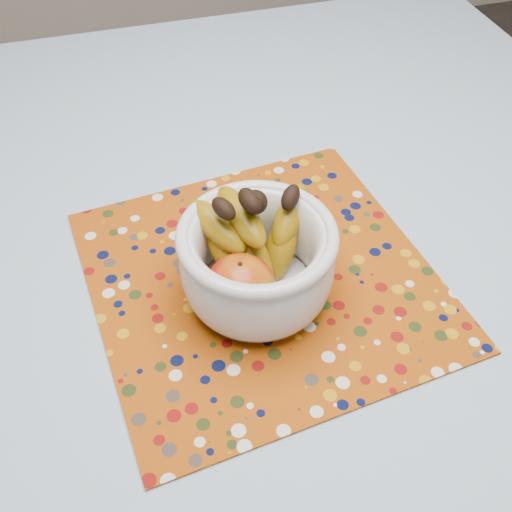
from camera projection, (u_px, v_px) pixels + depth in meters
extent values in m
plane|color=#2D2826|center=(262.00, 449.00, 1.43)|extent=(4.00, 4.00, 0.00)
cube|color=brown|center=(266.00, 232.00, 0.90)|extent=(1.20, 1.20, 0.04)
cylinder|color=brown|center=(394.00, 161.00, 1.63)|extent=(0.06, 0.06, 0.71)
cylinder|color=brown|center=(508.00, 295.00, 1.47)|extent=(0.04, 0.04, 0.45)
cube|color=#6487A8|center=(266.00, 220.00, 0.88)|extent=(1.32, 1.32, 0.01)
cube|color=#8C3B07|center=(262.00, 278.00, 0.80)|extent=(0.48, 0.48, 0.00)
cylinder|color=silver|center=(257.00, 292.00, 0.77)|extent=(0.10, 0.10, 0.01)
cylinder|color=silver|center=(257.00, 287.00, 0.76)|extent=(0.14, 0.14, 0.01)
torus|color=silver|center=(257.00, 235.00, 0.70)|extent=(0.19, 0.19, 0.02)
ellipsoid|color=#850A05|center=(241.00, 285.00, 0.71)|extent=(0.08, 0.08, 0.07)
sphere|color=black|center=(255.00, 202.00, 0.70)|extent=(0.03, 0.03, 0.03)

